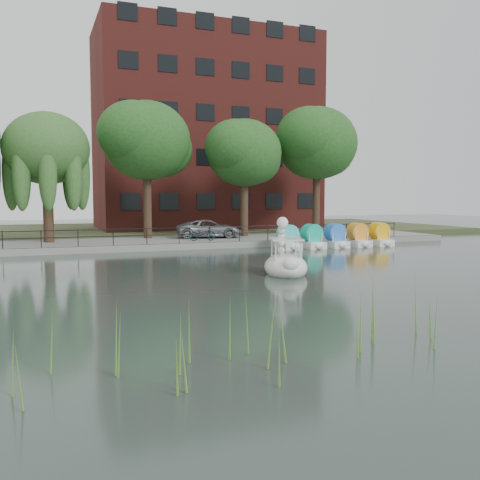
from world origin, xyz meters
TOP-DOWN VIEW (x-y plane):
  - ground_plane at (0.00, 0.00)m, footprint 120.00×120.00m
  - promenade at (0.00, 16.00)m, footprint 40.00×6.00m
  - kerb at (0.00, 13.05)m, footprint 40.00×0.25m
  - land_strip at (0.00, 30.00)m, footprint 60.00×22.00m
  - railing at (0.00, 13.25)m, footprint 32.00×0.05m
  - apartment_building at (7.00, 29.97)m, footprint 20.00×10.07m
  - willow_mid at (-7.50, 17.00)m, footprint 5.32×5.32m
  - broadleaf_center at (-1.00, 18.00)m, footprint 6.00×6.00m
  - broadleaf_right at (6.00, 17.50)m, footprint 5.40×5.40m
  - broadleaf_far at (12.50, 18.50)m, footprint 6.30×6.30m
  - minivan at (3.06, 16.72)m, footprint 3.38×5.59m
  - bicycle at (1.93, 14.61)m, footprint 0.78×1.77m
  - swan_boat at (1.61, 1.50)m, footprint 2.51×3.22m
  - pedal_boat_row at (9.85, 11.15)m, footprint 7.95×1.70m

SIDE VIEW (x-z plane):
  - ground_plane at x=0.00m, z-range 0.00..0.00m
  - land_strip at x=0.00m, z-range 0.00..0.36m
  - promenade at x=0.00m, z-range 0.00..0.40m
  - kerb at x=0.00m, z-range 0.00..0.40m
  - swan_boat at x=1.61m, z-range -0.68..1.73m
  - pedal_boat_row at x=9.85m, z-range -0.09..1.31m
  - bicycle at x=1.93m, z-range 0.40..1.40m
  - minivan at x=3.06m, z-range 0.40..1.85m
  - railing at x=0.00m, z-range 0.65..1.65m
  - willow_mid at x=-7.50m, z-range 2.17..10.32m
  - broadleaf_right at x=6.00m, z-range 2.22..10.55m
  - broadleaf_center at x=-1.00m, z-range 2.44..11.69m
  - broadleaf_far at x=12.50m, z-range 2.54..12.25m
  - apartment_building at x=7.00m, z-range 0.36..18.36m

